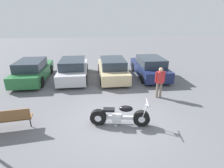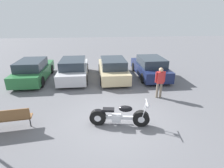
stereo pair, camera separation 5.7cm
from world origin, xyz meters
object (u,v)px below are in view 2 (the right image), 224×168
parked_car_green (33,71)px  parked_car_navy (150,67)px  parked_car_silver (74,69)px  person_standing (160,80)px  motorcycle (118,116)px  parked_car_champagne (113,69)px  park_bench (5,118)px

parked_car_green → parked_car_navy: 7.87m
parked_car_navy → parked_car_silver: bearing=179.2°
parked_car_silver → person_standing: (4.65, -3.51, 0.30)m
motorcycle → parked_car_green: parked_car_green is taller
motorcycle → parked_car_navy: 6.43m
parked_car_navy → person_standing: (-0.59, -3.43, 0.30)m
motorcycle → parked_car_green: 7.49m
parked_car_champagne → parked_car_navy: bearing=2.5°
motorcycle → person_standing: size_ratio=1.43×
parked_car_green → park_bench: (0.69, -5.62, -0.11)m
parked_car_green → parked_car_silver: size_ratio=1.00×
motorcycle → park_bench: size_ratio=1.30×
parked_car_silver → parked_car_navy: bearing=-0.8°
parked_car_navy → parked_car_champagne: bearing=-177.5°
motorcycle → person_standing: bearing=42.5°
park_bench → parked_car_champagne: bearing=50.2°
parked_car_green → parked_car_navy: bearing=-0.4°
park_bench → parked_car_navy: bearing=37.8°
parked_car_champagne → parked_car_green: bearing=178.2°
parked_car_green → person_standing: (7.27, -3.49, 0.30)m
parked_car_champagne → parked_car_navy: 2.62m
parked_car_green → parked_car_navy: size_ratio=1.00×
parked_car_green → parked_car_champagne: (5.24, -0.17, 0.00)m
motorcycle → parked_car_champagne: (0.41, 5.55, 0.26)m
parked_car_silver → person_standing: size_ratio=2.66×
parked_car_silver → park_bench: 5.96m
parked_car_silver → parked_car_navy: (5.24, -0.07, 0.00)m
parked_car_green → motorcycle: bearing=-49.8°
motorcycle → parked_car_silver: (-2.22, 5.74, 0.26)m
parked_car_silver → park_bench: bearing=-108.9°
motorcycle → parked_car_navy: parked_car_navy is taller
parked_car_silver → person_standing: person_standing is taller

